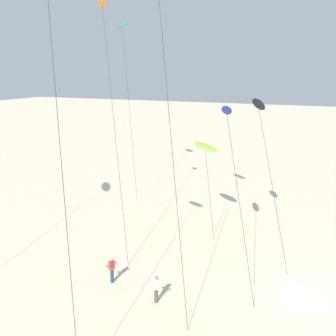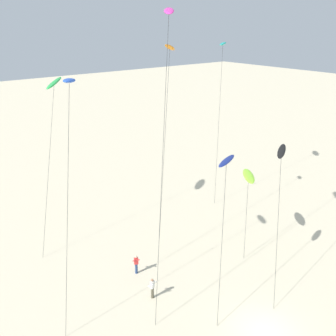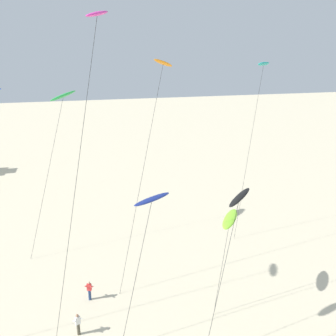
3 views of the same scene
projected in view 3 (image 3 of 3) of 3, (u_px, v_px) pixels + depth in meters
The scene contains 9 objects.
kite_lime at pixel (230, 219), 25.64m from camera, with size 2.72×2.83×7.36m.
kite_black at pixel (239, 200), 20.21m from camera, with size 4.47×3.90×11.18m.
kite_navy at pixel (151, 202), 19.96m from camera, with size 4.35×3.48×10.91m.
kite_orange at pixel (162, 70), 27.99m from camera, with size 5.68×4.87×18.12m.
kite_magenta at pixel (96, 20), 19.79m from camera, with size 5.18×4.92×20.91m.
kite_teal at pixel (263, 65), 35.18m from camera, with size 4.77×4.33×17.65m.
kite_green at pixel (63, 97), 33.10m from camera, with size 5.61×5.12×15.18m.
kite_flyer_nearest at pixel (78, 324), 24.21m from camera, with size 0.68×0.66×1.67m.
kite_flyer_middle at pixel (89, 290), 27.61m from camera, with size 0.68×0.66×1.67m.
Camera 3 is at (-2.76, -12.76, 18.64)m, focal length 37.97 mm.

